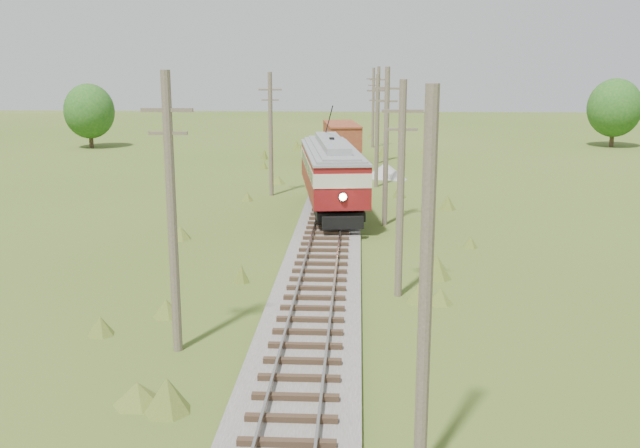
{
  "coord_description": "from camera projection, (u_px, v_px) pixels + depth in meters",
  "views": [
    {
      "loc": [
        1.63,
        -9.58,
        9.19
      ],
      "look_at": [
        0.0,
        20.58,
        2.36
      ],
      "focal_mm": 40.0,
      "sensor_mm": 36.0,
      "label": 1
    }
  ],
  "objects": [
    {
      "name": "railbed_main",
      "position": [
        332.0,
        210.0,
        44.52
      ],
      "size": [
        3.6,
        96.0,
        0.57
      ],
      "color": "#605B54",
      "rests_on": "ground"
    },
    {
      "name": "streetcar",
      "position": [
        332.0,
        169.0,
        43.8
      ],
      "size": [
        4.8,
        13.63,
        6.17
      ],
      "rotation": [
        0.0,
        0.0,
        0.13
      ],
      "color": "black",
      "rests_on": "ground"
    },
    {
      "name": "gondola",
      "position": [
        342.0,
        138.0,
        68.49
      ],
      "size": [
        4.05,
        9.35,
        3.01
      ],
      "rotation": [
        0.0,
        0.0,
        0.12
      ],
      "color": "black",
      "rests_on": "ground"
    },
    {
      "name": "gravel_pile",
      "position": [
        387.0,
        171.0,
        58.41
      ],
      "size": [
        3.36,
        3.57,
        1.22
      ],
      "color": "gray",
      "rests_on": "ground"
    },
    {
      "name": "utility_pole_r_1",
      "position": [
        426.0,
        293.0,
        15.18
      ],
      "size": [
        0.3,
        0.3,
        8.8
      ],
      "color": "brown",
      "rests_on": "ground"
    },
    {
      "name": "utility_pole_r_2",
      "position": [
        401.0,
        188.0,
        27.83
      ],
      "size": [
        1.6,
        0.3,
        8.6
      ],
      "color": "brown",
      "rests_on": "ground"
    },
    {
      "name": "utility_pole_r_3",
      "position": [
        386.0,
        145.0,
        40.45
      ],
      "size": [
        1.6,
        0.3,
        9.0
      ],
      "color": "brown",
      "rests_on": "ground"
    },
    {
      "name": "utility_pole_r_4",
      "position": [
        377.0,
        130.0,
        53.19
      ],
      "size": [
        1.6,
        0.3,
        8.4
      ],
      "color": "brown",
      "rests_on": "ground"
    },
    {
      "name": "utility_pole_r_5",
      "position": [
        378.0,
        114.0,
        65.77
      ],
      "size": [
        1.6,
        0.3,
        8.9
      ],
      "color": "brown",
      "rests_on": "ground"
    },
    {
      "name": "utility_pole_r_6",
      "position": [
        373.0,
        107.0,
        78.46
      ],
      "size": [
        1.6,
        0.3,
        8.7
      ],
      "color": "brown",
      "rests_on": "ground"
    },
    {
      "name": "utility_pole_l_a",
      "position": [
        172.0,
        212.0,
        22.33
      ],
      "size": [
        1.6,
        0.3,
        9.0
      ],
      "color": "brown",
      "rests_on": "ground"
    },
    {
      "name": "utility_pole_l_b",
      "position": [
        271.0,
        133.0,
        49.66
      ],
      "size": [
        1.6,
        0.3,
        8.6
      ],
      "color": "brown",
      "rests_on": "ground"
    },
    {
      "name": "tree_mid_a",
      "position": [
        89.0,
        111.0,
        78.26
      ],
      "size": [
        5.46,
        5.46,
        7.03
      ],
      "color": "#38281C",
      "rests_on": "ground"
    },
    {
      "name": "tree_mid_b",
      "position": [
        615.0,
        108.0,
        79.03
      ],
      "size": [
        5.88,
        5.88,
        7.57
      ],
      "color": "#38281C",
      "rests_on": "ground"
    }
  ]
}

